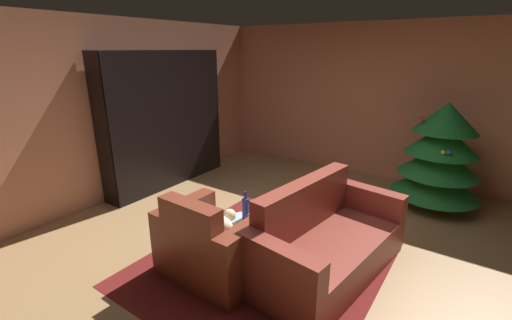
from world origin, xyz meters
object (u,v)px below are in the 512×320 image
(bookshelf_unit, at_px, (172,119))
(book_stack_on_table, at_px, (259,220))
(coffee_table, at_px, (253,231))
(armchair_red, at_px, (213,245))
(bottle_on_table, at_px, (246,208))
(decorated_tree, at_px, (440,156))
(couch_red, at_px, (325,243))

(bookshelf_unit, distance_m, book_stack_on_table, 2.75)
(bookshelf_unit, xyz_separation_m, coffee_table, (2.41, -1.19, -0.67))
(armchair_red, relative_size, coffee_table, 1.30)
(coffee_table, height_order, bottle_on_table, bottle_on_table)
(coffee_table, height_order, decorated_tree, decorated_tree)
(bottle_on_table, xyz_separation_m, decorated_tree, (1.48, 2.46, 0.20))
(couch_red, relative_size, book_stack_on_table, 8.43)
(bookshelf_unit, xyz_separation_m, book_stack_on_table, (2.44, -1.13, -0.57))
(armchair_red, relative_size, book_stack_on_table, 4.60)
(bookshelf_unit, height_order, armchair_red, bookshelf_unit)
(couch_red, xyz_separation_m, coffee_table, (-0.64, -0.32, 0.08))
(armchair_red, bearing_deg, coffee_table, 56.62)
(armchair_red, height_order, bottle_on_table, armchair_red)
(armchair_red, xyz_separation_m, decorated_tree, (1.53, 2.93, 0.43))
(coffee_table, relative_size, decorated_tree, 0.53)
(book_stack_on_table, bearing_deg, bottle_on_table, 163.55)
(couch_red, distance_m, decorated_tree, 2.40)
(bookshelf_unit, xyz_separation_m, decorated_tree, (3.71, 1.40, -0.31))
(armchair_red, xyz_separation_m, couch_red, (0.87, 0.67, -0.01))
(armchair_red, height_order, couch_red, couch_red)
(bookshelf_unit, bearing_deg, coffee_table, -26.17)
(coffee_table, bearing_deg, armchair_red, -123.38)
(decorated_tree, bearing_deg, bookshelf_unit, -159.37)
(coffee_table, distance_m, decorated_tree, 2.92)
(bottle_on_table, distance_m, decorated_tree, 2.88)
(armchair_red, bearing_deg, bottle_on_table, 83.33)
(book_stack_on_table, relative_size, bottle_on_table, 0.70)
(bottle_on_table, bearing_deg, decorated_tree, 59.02)
(bottle_on_table, bearing_deg, couch_red, 13.71)
(book_stack_on_table, distance_m, decorated_tree, 2.84)
(armchair_red, distance_m, decorated_tree, 3.34)
(coffee_table, bearing_deg, couch_red, 26.45)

